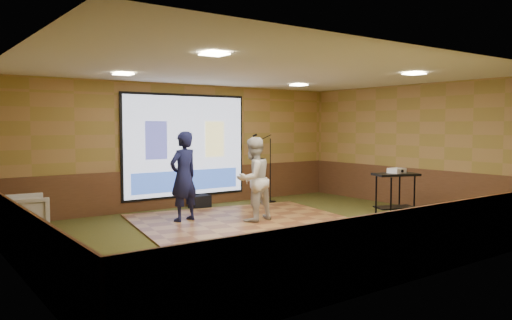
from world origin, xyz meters
TOP-DOWN VIEW (x-y plane):
  - ground at (0.00, 0.00)m, footprint 9.00×9.00m
  - room_shell at (0.00, 0.00)m, footprint 9.04×7.04m
  - wainscot_back at (0.00, 3.48)m, footprint 9.00×0.04m
  - wainscot_front at (0.00, -3.48)m, footprint 9.00×0.04m
  - wainscot_left at (-4.48, 0.00)m, footprint 0.04×7.00m
  - wainscot_right at (4.48, 0.00)m, footprint 0.04×7.00m
  - projector_screen at (0.00, 3.44)m, footprint 3.32×0.06m
  - downlight_nw at (-2.20, 1.80)m, footprint 0.32×0.32m
  - downlight_ne at (2.20, 1.80)m, footprint 0.32×0.32m
  - downlight_sw at (-2.20, -1.50)m, footprint 0.32×0.32m
  - downlight_se at (2.20, -1.50)m, footprint 0.32×0.32m
  - dance_floor at (0.06, 1.19)m, footprint 4.81×3.98m
  - player_left at (-0.99, 1.71)m, footprint 0.76×0.59m
  - player_right at (0.17, 0.86)m, footprint 0.93×0.78m
  - av_table at (2.86, -0.61)m, footprint 0.93×0.49m
  - projector at (2.91, -0.58)m, footprint 0.33×0.28m
  - mic_stand at (2.08, 2.83)m, footprint 0.70×0.29m
  - banquet_chair at (-3.95, 2.26)m, footprint 0.89×0.87m
  - duffel_bag at (0.18, 3.10)m, footprint 0.52×0.38m

SIDE VIEW (x-z plane):
  - ground at x=0.00m, z-range 0.00..0.00m
  - dance_floor at x=0.06m, z-range 0.00..0.03m
  - duffel_bag at x=0.18m, z-range 0.00..0.30m
  - banquet_chair at x=-3.95m, z-range 0.00..0.75m
  - wainscot_back at x=0.00m, z-range 0.00..0.95m
  - wainscot_front at x=0.00m, z-range 0.00..0.95m
  - wainscot_left at x=-4.48m, z-range 0.00..0.95m
  - wainscot_right at x=4.48m, z-range 0.00..0.95m
  - mic_stand at x=2.08m, z-range -0.40..1.39m
  - av_table at x=2.86m, z-range 0.20..1.17m
  - player_right at x=0.17m, z-range 0.03..1.76m
  - player_left at x=-0.99m, z-range 0.03..1.88m
  - projector at x=2.91m, z-range 0.98..1.08m
  - projector_screen at x=0.00m, z-range 0.21..2.73m
  - room_shell at x=0.00m, z-range 0.58..3.60m
  - downlight_nw at x=-2.20m, z-range 2.96..2.98m
  - downlight_ne at x=2.20m, z-range 2.96..2.98m
  - downlight_sw at x=-2.20m, z-range 2.96..2.98m
  - downlight_se at x=2.20m, z-range 2.96..2.98m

